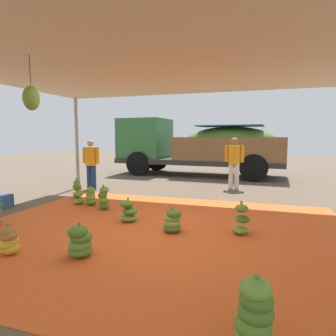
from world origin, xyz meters
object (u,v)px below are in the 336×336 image
Objects in this scene: banana_bunch_2 at (9,241)px; worker_0 at (234,159)px; banana_bunch_8 at (77,189)px; cargo_truck_main at (196,145)px; banana_bunch_5 at (173,221)px; banana_bunch_6 at (104,199)px; worker_1 at (91,161)px; banana_bunch_1 at (80,242)px; banana_bunch_9 at (78,195)px; banana_bunch_7 at (91,197)px; banana_bunch_3 at (255,314)px; banana_bunch_0 at (129,212)px; banana_bunch_4 at (242,221)px.

worker_0 is at bearing 67.88° from banana_bunch_2.
cargo_truck_main is (1.98, 5.53, 1.03)m from banana_bunch_8.
banana_bunch_5 is 0.28× the size of worker_0.
banana_bunch_6 is 2.80m from worker_1.
cargo_truck_main is at bearing 92.17° from banana_bunch_1.
banana_bunch_2 is 6.67m from worker_0.
cargo_truck_main is at bearing 76.06° from banana_bunch_9.
banana_bunch_7 is (-0.51, 0.29, -0.04)m from banana_bunch_6.
banana_bunch_3 is 7.45m from worker_1.
banana_bunch_5 is 0.29× the size of worker_1.
banana_bunch_0 is at bearing 92.82° from banana_bunch_1.
banana_bunch_8 is (-3.20, 1.90, 0.03)m from banana_bunch_5.
banana_bunch_9 is at bearing -179.97° from banana_bunch_7.
cargo_truck_main is at bearing 104.87° from banana_bunch_3.
worker_1 reaches higher than banana_bunch_0.
worker_1 is (-2.33, -4.28, -0.37)m from cargo_truck_main.
banana_bunch_8 reaches higher than banana_bunch_1.
banana_bunch_0 is at bearing -47.37° from worker_1.
banana_bunch_6 is (-1.00, 2.35, 0.04)m from banana_bunch_1.
banana_bunch_4 is (3.00, 1.83, 0.05)m from banana_bunch_2.
banana_bunch_7 is 1.01m from banana_bunch_8.
banana_bunch_3 is at bearing -48.29° from worker_1.
worker_1 is (-0.81, 1.87, 0.66)m from banana_bunch_9.
banana_bunch_9 is 0.34× the size of worker_0.
banana_bunch_1 is at bearing -104.33° from worker_0.
banana_bunch_9 is (-2.75, 1.28, 0.04)m from banana_bunch_5.
banana_bunch_7 is at bearing -100.85° from cargo_truck_main.
cargo_truck_main reaches higher than banana_bunch_1.
banana_bunch_4 reaches higher than banana_bunch_8.
worker_0 is at bearing -57.20° from cargo_truck_main.
banana_bunch_0 is 0.83× the size of banana_bunch_4.
banana_bunch_3 is (2.27, -1.04, 0.05)m from banana_bunch_1.
cargo_truck_main reaches higher than banana_bunch_0.
banana_bunch_6 is 1.59m from banana_bunch_8.
banana_bunch_8 is at bearing 136.86° from banana_bunch_3.
cargo_truck_main is (0.67, 6.43, 1.01)m from banana_bunch_6.
banana_bunch_4 and banana_bunch_6 have the same top height.
banana_bunch_6 reaches higher than banana_bunch_5.
banana_bunch_4 is (2.10, -0.09, 0.04)m from banana_bunch_0.
banana_bunch_9 is 0.36× the size of worker_1.
banana_bunch_8 is 0.33× the size of worker_0.
banana_bunch_7 is at bearing 163.70° from banana_bunch_4.
banana_bunch_2 is 3.36m from banana_bunch_3.
worker_1 is (-0.36, 1.25, 0.66)m from banana_bunch_8.
worker_0 is at bearing 34.90° from banana_bunch_8.
banana_bunch_7 is 6.34m from cargo_truck_main.
cargo_truck_main is 3.42m from worker_0.
banana_bunch_3 is 1.25× the size of banana_bunch_7.
banana_bunch_1 is (0.08, -1.69, 0.02)m from banana_bunch_0.
banana_bunch_7 reaches higher than banana_bunch_2.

